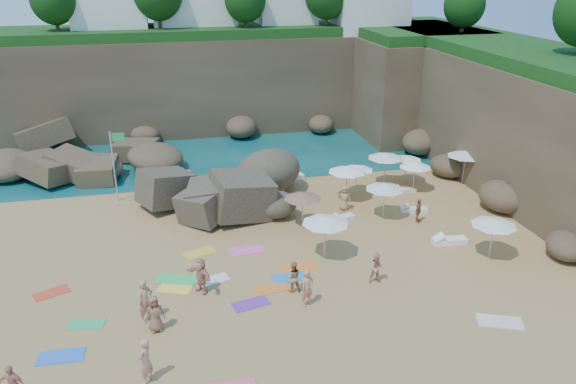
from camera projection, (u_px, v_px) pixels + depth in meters
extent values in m
plane|color=tan|center=(263.00, 253.00, 29.00)|extent=(120.00, 120.00, 0.00)
plane|color=#0C4751|center=(208.00, 112.00, 56.01)|extent=(120.00, 120.00, 0.00)
cube|color=brown|center=(233.00, 81.00, 50.40)|extent=(44.00, 8.00, 8.00)
cube|color=brown|center=(512.00, 117.00, 38.64)|extent=(8.00, 30.00, 8.00)
cube|color=brown|center=(411.00, 84.00, 49.03)|extent=(10.00, 12.00, 8.00)
cube|color=white|center=(109.00, 3.00, 46.64)|extent=(6.00, 5.00, 5.50)
cube|color=white|center=(284.00, 3.00, 49.87)|extent=(5.00, 5.00, 5.00)
sphere|color=#11380F|center=(465.00, 5.00, 43.25)|extent=(3.15, 3.15, 3.15)
cylinder|color=white|center=(8.00, 91.00, 51.12)|extent=(0.10, 0.10, 6.00)
cylinder|color=white|center=(25.00, 90.00, 51.43)|extent=(0.10, 0.10, 6.00)
cylinder|color=white|center=(43.00, 89.00, 51.74)|extent=(0.10, 0.10, 6.00)
cylinder|color=silver|center=(114.00, 167.00, 34.40)|extent=(0.09, 0.09, 4.51)
cube|color=#259751|center=(118.00, 137.00, 33.77)|extent=(0.79, 0.11, 0.51)
cylinder|color=silver|center=(356.00, 181.00, 35.86)|extent=(0.06, 0.06, 1.88)
cone|color=white|center=(357.00, 168.00, 35.52)|extent=(2.11, 2.11, 0.32)
cylinder|color=silver|center=(346.00, 184.00, 34.99)|extent=(0.06, 0.06, 2.11)
cone|color=white|center=(347.00, 169.00, 34.61)|extent=(2.36, 2.36, 0.36)
cylinder|color=silver|center=(385.00, 170.00, 37.35)|extent=(0.06, 0.06, 2.14)
cone|color=silver|center=(386.00, 155.00, 36.96)|extent=(2.40, 2.40, 0.37)
cylinder|color=silver|center=(464.00, 168.00, 37.67)|extent=(0.06, 0.06, 2.16)
cone|color=silver|center=(466.00, 154.00, 37.28)|extent=(2.42, 2.42, 0.37)
cylinder|color=silver|center=(414.00, 177.00, 36.46)|extent=(0.05, 0.05, 1.86)
cone|color=white|center=(415.00, 165.00, 36.12)|extent=(2.08, 2.08, 0.32)
cylinder|color=silver|center=(384.00, 202.00, 32.60)|extent=(0.06, 0.06, 2.01)
cone|color=silver|center=(385.00, 186.00, 32.23)|extent=(2.26, 2.26, 0.34)
cylinder|color=silver|center=(303.00, 211.00, 31.51)|extent=(0.06, 0.06, 1.93)
cone|color=red|center=(303.00, 196.00, 31.16)|extent=(2.16, 2.16, 0.33)
cylinder|color=silver|center=(405.00, 170.00, 37.78)|extent=(0.05, 0.05, 1.85)
cone|color=white|center=(406.00, 158.00, 37.44)|extent=(2.08, 2.08, 0.32)
cylinder|color=silver|center=(325.00, 238.00, 28.16)|extent=(0.06, 0.06, 2.13)
cone|color=white|center=(325.00, 220.00, 27.77)|extent=(2.39, 2.39, 0.36)
cylinder|color=silver|center=(492.00, 239.00, 28.16)|extent=(0.06, 0.06, 2.04)
cone|color=white|center=(494.00, 222.00, 27.79)|extent=(2.28, 2.28, 0.35)
cube|color=white|center=(228.00, 191.00, 36.43)|extent=(1.69, 0.60, 0.26)
cube|color=white|center=(290.00, 178.00, 38.54)|extent=(2.12, 1.20, 0.31)
cube|color=white|center=(342.00, 219.00, 32.54)|extent=(1.63, 1.01, 0.24)
cube|color=silver|center=(414.00, 210.00, 33.69)|extent=(1.66, 0.92, 0.25)
cube|color=silver|center=(404.00, 191.00, 36.50)|extent=(1.56, 0.57, 0.24)
cube|color=white|center=(450.00, 241.00, 29.92)|extent=(1.86, 0.72, 0.28)
cube|color=blue|center=(61.00, 356.00, 21.36)|extent=(1.77, 0.95, 0.03)
cube|color=orange|center=(272.00, 289.00, 25.78)|extent=(1.70, 1.00, 0.03)
cube|color=#32AF62|center=(87.00, 324.00, 23.27)|extent=(1.57, 0.99, 0.03)
cube|color=yellow|center=(175.00, 289.00, 25.78)|extent=(1.70, 1.30, 0.03)
cube|color=silver|center=(213.00, 280.00, 26.49)|extent=(1.69, 1.21, 0.03)
cube|color=#70309E|center=(251.00, 304.00, 24.64)|extent=(1.76, 1.15, 0.03)
cube|color=red|center=(51.00, 293.00, 25.45)|extent=(1.72, 1.32, 0.03)
cube|color=#2681CB|center=(290.00, 277.00, 26.70)|extent=(1.76, 0.94, 0.03)
cube|color=pink|center=(247.00, 250.00, 29.19)|extent=(1.82, 0.99, 0.03)
cube|color=orange|center=(298.00, 267.00, 27.56)|extent=(1.76, 0.96, 0.03)
cube|color=#38C458|center=(177.00, 279.00, 26.55)|extent=(2.12, 1.53, 0.03)
cube|color=gold|center=(200.00, 253.00, 28.96)|extent=(1.85, 1.39, 0.03)
cube|color=silver|center=(500.00, 322.00, 23.43)|extent=(2.06, 1.56, 0.03)
imported|color=tan|center=(145.00, 301.00, 23.17)|extent=(0.83, 0.78, 1.92)
imported|color=#A97E54|center=(293.00, 277.00, 25.35)|extent=(0.77, 0.63, 1.49)
imported|color=#F8B68D|center=(188.00, 184.00, 35.42)|extent=(1.29, 0.81, 1.85)
imported|color=#936449|center=(418.00, 211.00, 32.12)|extent=(0.80, 0.89, 1.45)
imported|color=tan|center=(344.00, 198.00, 33.69)|extent=(0.84, 0.62, 1.53)
imported|color=#C37361|center=(192.00, 201.00, 33.07)|extent=(1.61, 0.56, 1.71)
imported|color=tan|center=(145.00, 361.00, 19.79)|extent=(0.72, 0.79, 1.82)
imported|color=#8B5C45|center=(156.00, 326.00, 22.80)|extent=(1.05, 1.69, 0.42)
imported|color=tan|center=(202.00, 288.00, 25.46)|extent=(2.28, 2.26, 0.45)
imported|color=tan|center=(307.00, 301.00, 24.50)|extent=(1.22, 1.80, 0.40)
imported|color=tan|center=(376.00, 277.00, 26.19)|extent=(0.89, 1.55, 0.56)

